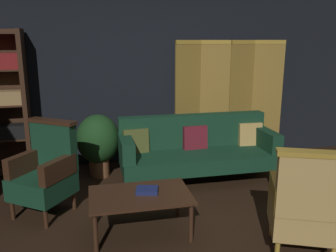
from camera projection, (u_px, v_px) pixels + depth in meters
The scene contains 9 objects.
ground_plane at pixel (185, 238), 3.49m from camera, with size 10.00×10.00×0.00m, color black.
back_wall at pixel (145, 73), 5.48m from camera, with size 7.20×0.10×2.80m, color black.
folding_screen at pixel (228, 100), 5.57m from camera, with size 1.70×0.35×1.90m.
velvet_couch at pixel (197, 148), 4.88m from camera, with size 2.12×0.78×0.88m.
coffee_table at pixel (140, 198), 3.51m from camera, with size 1.00×0.64×0.42m.
armchair_gilt_accent at pixel (305, 205), 3.11m from camera, with size 0.76×0.75×1.04m.
armchair_wing_left at pixel (46, 171), 3.92m from camera, with size 0.81×0.81×1.04m.
potted_plant at pixel (98, 141), 4.97m from camera, with size 0.60×0.60×0.90m.
book_navy_cloth at pixel (147, 190), 3.53m from camera, with size 0.22×0.17×0.04m, color navy.
Camera 1 is at (-0.84, -3.01, 1.91)m, focal length 37.79 mm.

